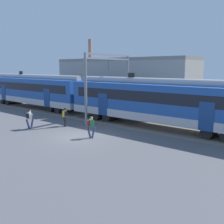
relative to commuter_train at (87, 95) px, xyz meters
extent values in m
plane|color=#515156|center=(5.75, -6.52, -2.25)|extent=(160.00, 160.00, 0.00)
cube|color=slate|center=(-2.48, 0.00, -2.25)|extent=(80.00, 4.40, 0.01)
cube|color=silver|center=(8.52, 0.00, -1.20)|extent=(18.00, 3.06, 0.70)
cube|color=#2351A3|center=(8.52, 0.00, 0.35)|extent=(18.00, 3.00, 2.40)
cube|color=black|center=(8.52, -1.51, 0.55)|extent=(16.56, 0.03, 0.90)
cube|color=navy|center=(13.47, -1.52, -0.50)|extent=(1.10, 0.04, 2.10)
cube|color=navy|center=(3.57, -1.52, -0.50)|extent=(1.10, 0.04, 2.10)
cylinder|color=#A4A4A9|center=(8.52, 0.00, 1.73)|extent=(17.64, 0.70, 0.70)
cube|color=black|center=(5.82, 0.00, 2.28)|extent=(0.70, 0.12, 0.40)
cylinder|color=black|center=(13.40, 0.00, -1.80)|extent=(0.90, 2.40, 0.90)
cylinder|color=black|center=(3.64, 0.00, -1.80)|extent=(0.90, 2.40, 0.90)
cylinder|color=black|center=(2.24, 0.00, -1.80)|extent=(0.90, 2.40, 0.90)
cube|color=silver|center=(-10.08, 0.00, -1.20)|extent=(18.00, 3.06, 0.70)
cube|color=#2351A3|center=(-10.08, 0.00, 0.35)|extent=(18.00, 3.00, 2.40)
cube|color=black|center=(-10.08, -1.51, 0.55)|extent=(16.56, 0.03, 0.90)
cube|color=navy|center=(-5.13, -1.52, -0.50)|extent=(1.10, 0.04, 2.10)
cube|color=navy|center=(-15.03, -1.52, -0.50)|extent=(1.10, 0.04, 2.10)
cylinder|color=#A4A4A9|center=(-10.08, 0.00, 1.73)|extent=(17.64, 0.70, 0.70)
cube|color=black|center=(-12.78, 0.00, 2.28)|extent=(0.70, 0.12, 0.40)
cylinder|color=black|center=(-3.80, 0.00, -1.80)|extent=(0.90, 2.40, 0.90)
cylinder|color=black|center=(-5.20, 0.00, -1.80)|extent=(0.90, 2.40, 0.90)
cylinder|color=black|center=(-14.96, 0.00, -1.80)|extent=(0.90, 2.40, 0.90)
cylinder|color=black|center=(-16.36, 0.00, -1.80)|extent=(0.90, 2.40, 0.90)
cylinder|color=navy|center=(0.64, -7.38, -1.82)|extent=(0.18, 0.37, 0.87)
cylinder|color=navy|center=(0.43, -7.65, -1.82)|extent=(0.18, 0.37, 0.87)
cube|color=silver|center=(0.54, -7.52, -1.11)|extent=(0.38, 0.27, 0.56)
cylinder|color=silver|center=(0.31, -7.58, -1.16)|extent=(0.11, 0.25, 0.52)
cylinder|color=silver|center=(0.76, -7.46, -1.16)|extent=(0.11, 0.25, 0.52)
sphere|color=beige|center=(0.54, -7.50, -0.72)|extent=(0.22, 0.22, 0.22)
sphere|color=black|center=(0.54, -7.52, -0.69)|extent=(0.20, 0.20, 0.20)
cube|color=black|center=(0.52, -7.69, -1.09)|extent=(0.29, 0.18, 0.40)
cylinder|color=#28282D|center=(1.88, -4.81, -1.82)|extent=(0.36, 0.17, 0.87)
cylinder|color=#28282D|center=(2.17, -4.98, -1.82)|extent=(0.36, 0.17, 0.87)
cube|color=gold|center=(2.03, -4.89, -1.11)|extent=(0.26, 0.37, 0.56)
cylinder|color=gold|center=(2.12, -5.11, -1.16)|extent=(0.25, 0.10, 0.52)
cylinder|color=gold|center=(1.93, -4.68, -1.16)|extent=(0.25, 0.10, 0.52)
sphere|color=brown|center=(2.01, -4.89, -0.72)|extent=(0.22, 0.22, 0.22)
sphere|color=black|center=(2.03, -4.89, -0.69)|extent=(0.20, 0.20, 0.20)
cube|color=black|center=(2.21, -4.88, -1.09)|extent=(0.18, 0.29, 0.40)
cylinder|color=navy|center=(6.81, -6.20, -1.82)|extent=(0.30, 0.38, 0.87)
cylinder|color=navy|center=(6.52, -6.36, -1.82)|extent=(0.30, 0.38, 0.87)
cube|color=#2D7F47|center=(6.66, -6.28, -1.11)|extent=(0.43, 0.38, 0.56)
cylinder|color=#2D7F47|center=(6.43, -6.25, -1.16)|extent=(0.20, 0.26, 0.52)
cylinder|color=#2D7F47|center=(6.89, -6.31, -1.16)|extent=(0.20, 0.26, 0.52)
sphere|color=beige|center=(6.67, -6.26, -0.72)|extent=(0.22, 0.22, 0.22)
sphere|color=black|center=(6.66, -6.28, -0.69)|extent=(0.20, 0.20, 0.20)
cube|color=maroon|center=(6.58, -6.44, -1.09)|extent=(0.32, 0.27, 0.40)
cylinder|color=gray|center=(3.01, -3.20, 1.00)|extent=(0.24, 0.24, 6.50)
cylinder|color=gray|center=(3.01, 3.20, 1.00)|extent=(0.24, 0.24, 6.50)
cube|color=gray|center=(3.01, 0.00, 4.20)|extent=(0.20, 6.40, 0.16)
cube|color=gray|center=(3.01, 0.00, 3.80)|extent=(0.20, 6.40, 0.16)
cylinder|color=black|center=(3.01, 0.00, 3.20)|extent=(0.03, 0.03, 1.00)
cube|color=gray|center=(-1.14, 7.69, 0.75)|extent=(19.62, 5.00, 6.00)
cube|color=gray|center=(-1.14, 7.69, 3.95)|extent=(19.62, 5.00, 0.40)
cylinder|color=#8C6656|center=(-7.03, 7.69, 5.35)|extent=(0.50, 0.50, 3.20)
camera|label=1|loc=(20.01, -19.91, 2.96)|focal=42.00mm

